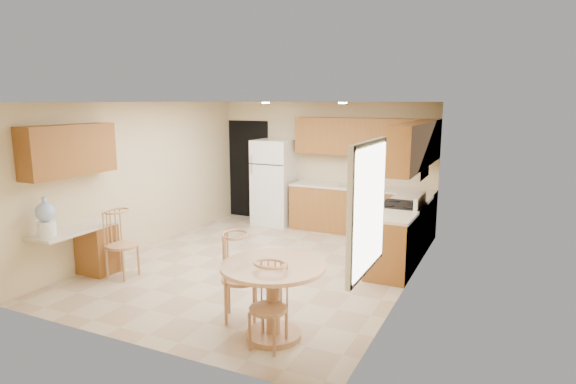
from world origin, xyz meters
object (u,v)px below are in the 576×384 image
at_px(chair_desk, 116,239).
at_px(chair_table_a, 236,271).
at_px(refrigerator, 274,182).
at_px(dining_table, 273,290).
at_px(stove, 401,232).
at_px(chair_table_b, 264,301).
at_px(water_crock, 46,219).

bearing_deg(chair_desk, chair_table_a, 77.12).
height_order(refrigerator, dining_table, refrigerator).
relative_size(refrigerator, chair_desk, 1.79).
bearing_deg(stove, dining_table, -101.84).
relative_size(dining_table, chair_table_a, 1.09).
distance_m(dining_table, chair_desk, 2.88).
relative_size(chair_table_b, chair_desk, 0.91).
xyz_separation_m(dining_table, chair_table_a, (-0.55, 0.15, 0.08)).
bearing_deg(chair_desk, dining_table, 76.32).
height_order(chair_table_a, chair_desk, chair_table_a).
bearing_deg(stove, water_crock, -139.94).
relative_size(chair_desk, water_crock, 1.86).
height_order(stove, water_crock, water_crock).
bearing_deg(chair_table_a, chair_desk, -128.01).
bearing_deg(chair_table_b, chair_table_a, -37.14).
xyz_separation_m(chair_table_a, water_crock, (-2.71, -0.29, 0.38)).
distance_m(dining_table, chair_table_a, 0.58).
relative_size(refrigerator, chair_table_a, 1.71).
xyz_separation_m(refrigerator, chair_table_b, (2.26, -4.69, -0.33)).
bearing_deg(stove, refrigerator, 157.01).
bearing_deg(refrigerator, water_crock, -103.08).
height_order(refrigerator, stove, refrigerator).
relative_size(stove, water_crock, 2.08).
bearing_deg(dining_table, chair_table_b, -80.49).
bearing_deg(refrigerator, chair_desk, -99.03).
relative_size(dining_table, water_crock, 2.13).
bearing_deg(chair_table_b, dining_table, -80.71).
bearing_deg(refrigerator, chair_table_b, -64.24).
xyz_separation_m(chair_table_a, chair_desk, (-2.26, 0.46, -0.03)).
bearing_deg(refrigerator, chair_table_a, -68.58).
bearing_deg(chair_table_b, chair_desk, -17.83).
distance_m(chair_table_b, chair_desk, 3.00).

